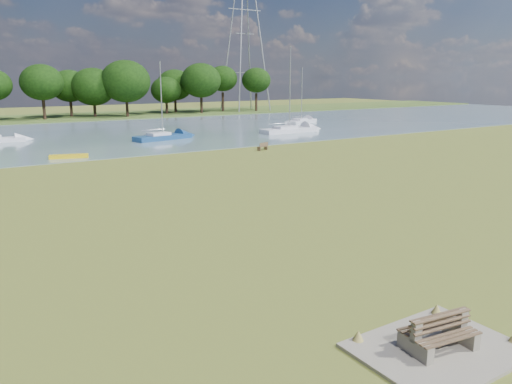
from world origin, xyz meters
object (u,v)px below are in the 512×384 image
riverbank_bench (263,146)px  sailboat_1 (301,120)px  bench_pair (439,333)px  kayak (69,156)px  sailboat_3 (289,128)px  sailboat_2 (162,135)px  pylon (245,7)px

riverbank_bench → sailboat_1: (20.99, 21.28, 0.11)m
bench_pair → kayak: bearing=98.9°
bench_pair → kayak: (-0.95, 38.18, -0.30)m
kayak → sailboat_3: (28.81, 6.65, 0.36)m
kayak → sailboat_2: bearing=50.0°
bench_pair → sailboat_2: sailboat_2 is taller
pylon → sailboat_1: pylon is taller
bench_pair → sailboat_3: size_ratio=0.19×
riverbank_bench → sailboat_2: bearing=93.4°
kayak → sailboat_3: sailboat_3 is taller
sailboat_1 → sailboat_2: sailboat_2 is taller
sailboat_2 → sailboat_3: 16.84m
riverbank_bench → sailboat_3: size_ratio=0.12×
riverbank_bench → sailboat_1: bearing=27.0°
sailboat_2 → bench_pair: bearing=-116.4°
sailboat_3 → kayak: bearing=-169.3°
riverbank_bench → pylon: (28.77, 50.74, 20.51)m
bench_pair → sailboat_1: 66.07m
sailboat_1 → sailboat_2: (-26.20, -8.25, 0.05)m
riverbank_bench → sailboat_2: (-5.20, 13.04, 0.16)m
bench_pair → sailboat_3: (27.87, 44.83, 0.05)m
bench_pair → sailboat_2: 47.61m
pylon → sailboat_3: pylon is taller
bench_pair → sailboat_1: sailboat_1 is taller
bench_pair → pylon: bearing=69.3°
sailboat_3 → bench_pair: bearing=-124.1°
kayak → sailboat_2: 14.52m
pylon → bench_pair: bearing=-118.2°
riverbank_bench → sailboat_1: sailboat_1 is taller
pylon → sailboat_1: bearing=-104.8°
bench_pair → pylon: (45.06, 84.00, 20.39)m
sailboat_1 → bench_pair: bearing=-148.2°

